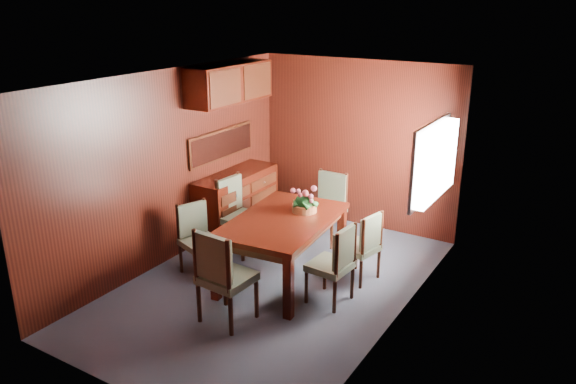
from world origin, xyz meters
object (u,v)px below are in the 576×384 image
Objects in this scene: chair_right_near at (336,260)px; chair_head at (221,272)px; flower_centerpiece at (304,199)px; chair_left_near at (197,234)px; dining_table at (283,227)px; sideboard at (236,204)px.

chair_right_near is 1.26m from chair_head.
flower_centerpiece is at bearing 89.14° from chair_head.
chair_head is (0.97, -0.76, 0.09)m from chair_left_near.
dining_table is at bearing 93.18° from chair_head.
chair_right_near is at bearing 116.39° from chair_left_near.
dining_table is at bearing 131.14° from chair_left_near.
flower_centerpiece is at bearing 66.33° from dining_table.
chair_head is 3.27× the size of flower_centerpiece.
sideboard is 0.80× the size of dining_table.
chair_right_near is (0.79, -0.18, -0.16)m from dining_table.
chair_left_near is at bearing -163.93° from dining_table.
flower_centerpiece is at bearing -19.41° from sideboard.
flower_centerpiece reaches higher than chair_left_near.
chair_right_near is at bearing -18.04° from dining_table.
chair_left_near is at bearing -76.39° from sideboard.
chair_head is at bearing 144.79° from chair_right_near.
flower_centerpiece is (1.09, 0.70, 0.44)m from chair_left_near.
chair_head is at bearing -94.58° from flower_centerpiece.
chair_right_near is (2.05, -0.98, 0.06)m from sideboard.
chair_right_near is 2.88× the size of flower_centerpiece.
sideboard is 1.22m from chair_left_near.
flower_centerpiece reaches higher than sideboard.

